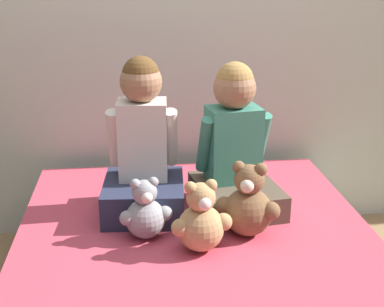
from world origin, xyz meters
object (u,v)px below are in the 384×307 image
at_px(teddy_bear_held_by_left_child, 145,213).
at_px(teddy_bear_held_by_right_child, 248,205).
at_px(child_on_left, 143,152).
at_px(teddy_bear_between_children, 201,221).
at_px(child_on_right, 235,150).
at_px(bed, 202,306).

xyz_separation_m(teddy_bear_held_by_left_child, teddy_bear_held_by_right_child, (0.40, -0.02, 0.02)).
height_order(child_on_left, teddy_bear_between_children, child_on_left).
bearing_deg(teddy_bear_between_children, child_on_right, 52.66).
distance_m(child_on_left, child_on_right, 0.39).
distance_m(bed, teddy_bear_held_by_right_child, 0.42).
height_order(teddy_bear_held_by_left_child, teddy_bear_between_children, teddy_bear_between_children).
xyz_separation_m(child_on_left, teddy_bear_held_by_left_child, (-0.00, -0.25, -0.16)).
relative_size(teddy_bear_held_by_left_child, teddy_bear_held_by_right_child, 0.82).
relative_size(bed, child_on_right, 3.08).
relative_size(child_on_right, teddy_bear_held_by_right_child, 2.09).
bearing_deg(teddy_bear_held_by_left_child, child_on_right, 22.90).
height_order(child_on_right, teddy_bear_held_by_right_child, child_on_right).
distance_m(teddy_bear_held_by_left_child, teddy_bear_between_children, 0.23).
relative_size(child_on_right, teddy_bear_held_by_left_child, 2.55).
xyz_separation_m(bed, teddy_bear_held_by_left_child, (-0.20, 0.18, 0.32)).
distance_m(child_on_right, teddy_bear_held_by_right_child, 0.31).
distance_m(child_on_left, teddy_bear_held_by_left_child, 0.30).
bearing_deg(teddy_bear_held_by_left_child, child_on_left, 79.72).
bearing_deg(child_on_right, teddy_bear_held_by_right_child, -97.61).
xyz_separation_m(bed, child_on_left, (-0.20, 0.43, 0.48)).
bearing_deg(bed, teddy_bear_held_by_right_child, 38.43).
height_order(bed, teddy_bear_held_by_left_child, teddy_bear_held_by_left_child).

